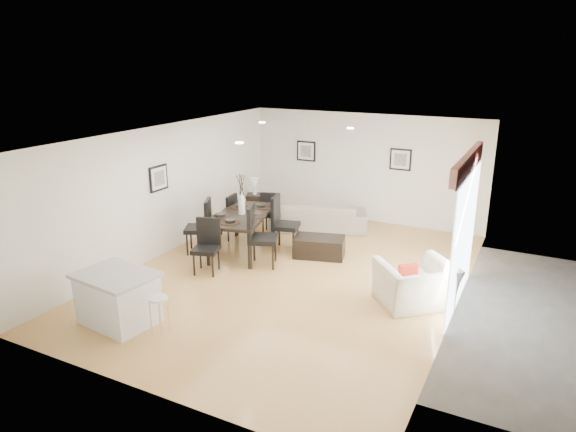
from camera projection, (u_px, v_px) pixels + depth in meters
The scene contains 26 objects.
ground at pixel (293, 276), 9.81m from camera, with size 8.00×8.00×0.00m, color tan.
wall_back at pixel (365, 168), 12.81m from camera, with size 6.00×0.04×2.70m, color white.
wall_front at pixel (142, 295), 6.00m from camera, with size 6.00×0.04×2.70m, color white.
wall_left at pixel (165, 190), 10.70m from camera, with size 0.04×8.00×2.70m, color white.
wall_right at pixel (463, 233), 8.11m from camera, with size 0.04×8.00×2.70m, color white.
ceiling at pixel (294, 135), 9.00m from camera, with size 6.00×8.00×0.02m, color white.
sofa at pixel (318, 216), 12.35m from camera, with size 2.31×0.90×0.68m, color gray.
armchair at pixel (415, 284), 8.57m from camera, with size 1.17×1.02×0.76m, color silver.
dining_table at pixel (242, 218), 10.88m from camera, with size 1.46×2.18×0.83m.
dining_chair_wnear at pixel (202, 223), 10.83m from camera, with size 0.70×0.70×1.16m.
dining_chair_wfar at pixel (228, 214), 11.67m from camera, with size 0.52×0.52×1.04m.
dining_chair_enear at pixel (258, 232), 10.14m from camera, with size 0.72×0.72×1.24m.
dining_chair_efar at pixel (281, 220), 11.01m from camera, with size 0.64×0.64×1.19m.
dining_chair_head at pixel (207, 242), 9.89m from camera, with size 0.59×0.59×1.06m.
dining_chair_foot at pixel (271, 210), 11.98m from camera, with size 0.58×0.58×1.03m.
vase at pixel (242, 199), 10.76m from camera, with size 1.05×1.65×0.87m.
coffee_table at pixel (319, 247), 10.74m from camera, with size 1.04×0.62×0.41m, color black.
side_table at pixel (255, 205), 13.49m from camera, with size 0.43×0.43×0.57m, color black.
table_lamp at pixel (255, 184), 13.32m from camera, with size 0.23×0.23×0.44m.
cushion at pixel (408, 274), 8.46m from camera, with size 0.32×0.10×0.32m, color #A32115.
kitchen_island at pixel (118, 298), 8.00m from camera, with size 1.29×1.05×0.83m.
bar_stool at pixel (159, 303), 7.61m from camera, with size 0.28×0.28×0.61m.
framed_print_back_left at pixel (306, 151), 13.39m from camera, with size 0.52×0.04×0.52m.
framed_print_back_right at pixel (400, 159), 12.30m from camera, with size 0.52×0.04×0.52m.
framed_print_left_wall at pixel (159, 178), 10.43m from camera, with size 0.04×0.52×0.52m.
sliding_door at pixel (465, 209), 8.29m from camera, with size 0.12×2.70×2.57m.
Camera 1 is at (3.99, -8.08, 4.03)m, focal length 32.00 mm.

